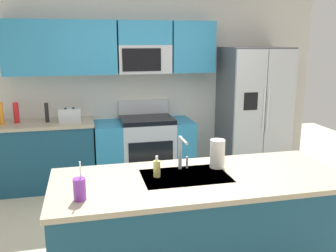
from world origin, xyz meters
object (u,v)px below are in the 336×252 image
object	(u,v)px
range_oven	(144,149)
soap_dispenser	(157,168)
toaster	(70,115)
bottle_red	(16,113)
pepper_mill	(47,113)
paper_towel_roll	(217,154)
drink_cup_purple	(80,189)
refrigerator	(253,112)
bottle_orange	(1,113)
sink_faucet	(182,150)

from	to	relation	value
range_oven	soap_dispenser	distance (m)	2.33
toaster	bottle_red	size ratio (longest dim) A/B	1.05
pepper_mill	soap_dispenser	world-z (taller)	pepper_mill
range_oven	paper_towel_roll	size ratio (longest dim) A/B	5.67
drink_cup_purple	refrigerator	bearing A→B (deg)	45.40
pepper_mill	bottle_orange	bearing A→B (deg)	-176.06
soap_dispenser	paper_towel_roll	distance (m)	0.55
pepper_mill	toaster	bearing A→B (deg)	-9.79
range_oven	pepper_mill	bearing A→B (deg)	-179.89
drink_cup_purple	toaster	bearing A→B (deg)	93.04
sink_faucet	drink_cup_purple	bearing A→B (deg)	-152.96
bottle_orange	bottle_red	size ratio (longest dim) A/B	1.10
refrigerator	bottle_orange	world-z (taller)	refrigerator
sink_faucet	drink_cup_purple	world-z (taller)	sink_faucet
range_oven	sink_faucet	world-z (taller)	sink_faucet
range_oven	paper_towel_roll	world-z (taller)	paper_towel_roll
toaster	bottle_orange	size ratio (longest dim) A/B	0.96
range_oven	soap_dispenser	world-z (taller)	range_oven
bottle_red	paper_towel_roll	size ratio (longest dim) A/B	1.11
sink_faucet	soap_dispenser	world-z (taller)	sink_faucet
bottle_orange	bottle_red	world-z (taller)	bottle_orange
drink_cup_purple	paper_towel_roll	size ratio (longest dim) A/B	1.13
paper_towel_roll	refrigerator	bearing A→B (deg)	57.39
range_oven	bottle_orange	size ratio (longest dim) A/B	4.64
toaster	sink_faucet	world-z (taller)	sink_faucet
bottle_red	drink_cup_purple	distance (m)	2.72
toaster	pepper_mill	distance (m)	0.30
bottle_orange	bottle_red	distance (m)	0.18
paper_towel_roll	pepper_mill	bearing A→B (deg)	125.63
refrigerator	sink_faucet	bearing A→B (deg)	-128.34
toaster	drink_cup_purple	bearing A→B (deg)	-86.96
refrigerator	soap_dispenser	bearing A→B (deg)	-130.57
refrigerator	range_oven	bearing A→B (deg)	177.43
bottle_orange	range_oven	bearing A→B (deg)	1.26
pepper_mill	drink_cup_purple	bearing A→B (deg)	-80.62
toaster	soap_dispenser	distance (m)	2.32
pepper_mill	soap_dispenser	distance (m)	2.47
bottle_red	pepper_mill	bearing A→B (deg)	-5.98
bottle_orange	toaster	bearing A→B (deg)	-0.85
toaster	paper_towel_roll	bearing A→B (deg)	-59.20
range_oven	paper_towel_roll	distance (m)	2.25
toaster	sink_faucet	bearing A→B (deg)	-65.62
range_oven	drink_cup_purple	bearing A→B (deg)	-108.45
refrigerator	soap_dispenser	size ratio (longest dim) A/B	10.88
pepper_mill	sink_faucet	distance (m)	2.48
toaster	drink_cup_purple	size ratio (longest dim) A/B	1.03
pepper_mill	bottle_red	bearing A→B (deg)	174.02
bottle_red	drink_cup_purple	size ratio (longest dim) A/B	0.98
drink_cup_purple	pepper_mill	bearing A→B (deg)	99.38
soap_dispenser	paper_towel_roll	size ratio (longest dim) A/B	0.71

